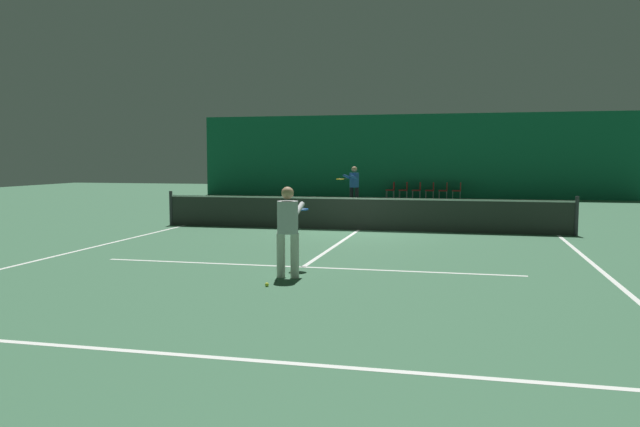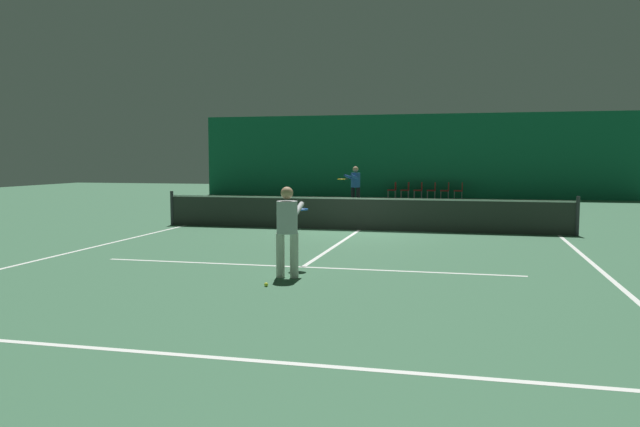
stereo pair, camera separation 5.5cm
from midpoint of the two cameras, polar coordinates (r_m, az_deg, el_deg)
ground_plane at (r=18.22m, az=3.70°, el=-1.52°), size 60.00×60.00×0.00m
backdrop_curtain at (r=33.73m, az=8.25°, el=5.22°), size 23.00×0.12×4.43m
court_line_baseline_far at (r=29.97m, az=7.53°, el=1.02°), size 11.00×0.10×0.00m
court_line_baseline_near at (r=6.99m, az=-13.34°, el=-12.39°), size 11.00×0.10×0.00m
court_line_service_far at (r=24.52m, az=6.22°, el=0.15°), size 8.25×0.10×0.00m
court_line_service_near at (r=12.02m, az=-1.45°, el=-4.91°), size 8.25×0.10×0.00m
court_line_sideline_left at (r=19.89m, az=-12.12°, el=-1.07°), size 0.10×23.80×0.00m
court_line_sideline_right at (r=18.14m, az=21.11°, el=-1.88°), size 0.10×23.80×0.00m
court_line_centre at (r=18.22m, az=3.70°, el=-1.52°), size 0.10×12.80×0.00m
tennis_net at (r=18.17m, az=3.71°, el=0.08°), size 12.00×0.10×1.07m
player_near at (r=10.90m, az=-2.83°, el=-1.02°), size 0.42×1.33×1.59m
player_far at (r=26.63m, az=3.27°, el=2.75°), size 0.91×1.41×1.75m
courtside_chair_0 at (r=33.30m, az=6.76°, el=2.26°), size 0.44×0.44×0.84m
courtside_chair_1 at (r=33.23m, az=7.94°, el=2.24°), size 0.44×0.44×0.84m
courtside_chair_2 at (r=33.17m, az=9.13°, el=2.22°), size 0.44×0.44×0.84m
courtside_chair_3 at (r=33.13m, az=10.31°, el=2.20°), size 0.44×0.44×0.84m
courtside_chair_4 at (r=33.10m, az=11.51°, el=2.18°), size 0.44×0.44×0.84m
courtside_chair_5 at (r=33.08m, az=12.70°, el=2.16°), size 0.44×0.44×0.84m
tennis_ball at (r=10.25m, az=-4.79°, el=-6.49°), size 0.07×0.07×0.07m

